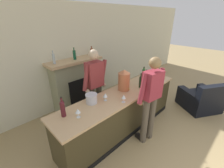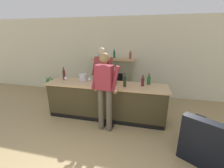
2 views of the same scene
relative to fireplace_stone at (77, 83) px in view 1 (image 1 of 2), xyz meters
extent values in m
cube|color=beige|center=(-0.04, 0.26, 0.67)|extent=(12.00, 0.07, 2.75)
cube|color=#3C341D|center=(0.13, -1.57, -0.26)|extent=(3.05, 0.64, 0.89)
cube|color=tan|center=(0.13, -1.57, 0.21)|extent=(3.12, 0.71, 0.04)
cube|color=black|center=(0.13, -1.90, -0.65)|extent=(2.98, 0.01, 0.10)
cube|color=gray|center=(0.00, 0.01, -0.05)|extent=(1.31, 0.44, 1.32)
cube|color=black|center=(0.00, -0.23, -0.22)|extent=(0.72, 0.02, 0.84)
cube|color=tan|center=(0.00, -0.01, 0.65)|extent=(1.47, 0.52, 0.07)
cylinder|color=#A3B3B7|center=(-0.54, -0.01, 0.80)|extent=(0.06, 0.06, 0.23)
cylinder|color=#A3B3B7|center=(-0.54, -0.01, 0.96)|extent=(0.03, 0.03, 0.08)
cylinder|color=#124C2F|center=(0.01, -0.01, 0.80)|extent=(0.07, 0.07, 0.23)
cylinder|color=#124C2F|center=(0.01, -0.01, 0.95)|extent=(0.03, 0.03, 0.08)
cylinder|color=brown|center=(0.57, -0.01, 0.78)|extent=(0.08, 0.08, 0.20)
cylinder|color=brown|center=(0.57, -0.01, 0.92)|extent=(0.03, 0.03, 0.07)
cube|color=black|center=(2.37, -2.51, -0.51)|extent=(1.20, 1.20, 0.39)
cube|color=black|center=(2.18, -2.81, -0.28)|extent=(0.84, 0.61, 0.85)
cube|color=black|center=(2.65, -2.68, -0.44)|extent=(0.63, 0.85, 0.53)
cube|color=black|center=(2.08, -2.34, -0.44)|extent=(0.63, 0.85, 0.53)
cylinder|color=brown|center=(0.37, -2.17, -0.20)|extent=(0.13, 0.13, 1.02)
cube|color=black|center=(0.38, -2.10, -0.67)|extent=(0.13, 0.25, 0.07)
cylinder|color=brown|center=(0.18, -2.14, -0.20)|extent=(0.13, 0.13, 1.02)
cube|color=black|center=(0.18, -2.07, -0.67)|extent=(0.13, 0.25, 0.07)
cube|color=maroon|center=(0.27, -2.15, 0.57)|extent=(0.39, 0.27, 0.52)
cylinder|color=maroon|center=(0.50, -2.17, 0.56)|extent=(0.20, 0.08, 0.57)
sphere|color=olive|center=(0.51, -2.15, 0.26)|extent=(0.09, 0.09, 0.09)
cylinder|color=maroon|center=(0.05, -2.10, 0.56)|extent=(0.20, 0.08, 0.57)
sphere|color=olive|center=(0.05, -2.08, 0.26)|extent=(0.09, 0.09, 0.09)
sphere|color=olive|center=(0.27, -2.15, 0.99)|extent=(0.21, 0.21, 0.21)
cylinder|color=#484533|center=(-0.23, -0.99, -0.20)|extent=(0.13, 0.13, 1.00)
cube|color=black|center=(-0.23, -1.06, -0.67)|extent=(0.11, 0.24, 0.07)
cylinder|color=#484533|center=(-0.03, -0.99, -0.20)|extent=(0.13, 0.13, 1.00)
cube|color=black|center=(-0.03, -1.06, -0.67)|extent=(0.11, 0.24, 0.07)
cube|color=maroon|center=(-0.13, -0.99, 0.57)|extent=(0.37, 0.23, 0.55)
cylinder|color=maroon|center=(-0.36, -1.01, 0.57)|extent=(0.20, 0.08, 0.57)
sphere|color=#CDB18D|center=(-0.36, -1.03, 0.27)|extent=(0.09, 0.09, 0.09)
cylinder|color=maroon|center=(0.10, -1.02, 0.57)|extent=(0.20, 0.08, 0.57)
sphere|color=#CDB18D|center=(0.10, -1.04, 0.27)|extent=(0.09, 0.09, 0.09)
sphere|color=#CDB18D|center=(-0.13, -0.99, 1.00)|extent=(0.21, 0.21, 0.21)
cylinder|color=#B16840|center=(0.28, -1.47, 0.43)|extent=(0.25, 0.25, 0.38)
cone|color=#B16840|center=(0.28, -1.47, 0.66)|extent=(0.25, 0.25, 0.07)
cylinder|color=#B29333|center=(0.28, -1.62, 0.30)|extent=(0.02, 0.04, 0.02)
cylinder|color=silver|center=(-0.55, -1.42, 0.32)|extent=(0.21, 0.21, 0.17)
cylinder|color=silver|center=(-0.55, -1.42, 0.41)|extent=(0.22, 0.22, 0.01)
cylinder|color=black|center=(0.64, -1.66, 0.35)|extent=(0.07, 0.07, 0.23)
sphere|color=black|center=(0.64, -1.66, 0.47)|extent=(0.07, 0.07, 0.07)
cylinder|color=black|center=(0.64, -1.66, 0.51)|extent=(0.03, 0.03, 0.09)
cylinder|color=black|center=(0.64, -1.66, 0.56)|extent=(0.03, 0.03, 0.01)
cylinder|color=#4E1920|center=(-1.12, -1.42, 0.36)|extent=(0.08, 0.08, 0.24)
sphere|color=#4E1920|center=(-1.12, -1.42, 0.48)|extent=(0.07, 0.07, 0.07)
cylinder|color=#4E1920|center=(-1.12, -1.42, 0.52)|extent=(0.03, 0.03, 0.09)
cylinder|color=black|center=(-1.12, -1.42, 0.58)|extent=(0.03, 0.03, 0.01)
cylinder|color=#1E5420|center=(1.21, -1.35, 0.33)|extent=(0.08, 0.08, 0.19)
sphere|color=#1E5420|center=(1.21, -1.35, 0.43)|extent=(0.08, 0.08, 0.08)
cylinder|color=#1E5420|center=(1.21, -1.35, 0.46)|extent=(0.03, 0.03, 0.07)
cylinder|color=black|center=(1.21, -1.35, 0.51)|extent=(0.04, 0.04, 0.01)
cylinder|color=#4C1622|center=(1.06, -1.52, 0.33)|extent=(0.07, 0.07, 0.19)
sphere|color=#4C1622|center=(1.06, -1.52, 0.43)|extent=(0.07, 0.07, 0.07)
cylinder|color=#4C1622|center=(1.06, -1.52, 0.46)|extent=(0.03, 0.03, 0.07)
cylinder|color=black|center=(1.06, -1.52, 0.51)|extent=(0.03, 0.03, 0.01)
cylinder|color=silver|center=(-0.11, -1.82, 0.24)|extent=(0.07, 0.07, 0.01)
cylinder|color=silver|center=(-0.11, -1.82, 0.28)|extent=(0.01, 0.01, 0.08)
cone|color=silver|center=(-0.11, -1.82, 0.35)|extent=(0.08, 0.08, 0.07)
cylinder|color=silver|center=(-0.97, -1.62, 0.24)|extent=(0.07, 0.07, 0.01)
cylinder|color=silver|center=(-0.97, -1.62, 0.28)|extent=(0.01, 0.01, 0.08)
cone|color=silver|center=(-0.97, -1.62, 0.36)|extent=(0.08, 0.08, 0.07)
cylinder|color=silver|center=(-0.31, -1.53, 0.24)|extent=(0.07, 0.07, 0.01)
cylinder|color=silver|center=(-0.31, -1.53, 0.28)|extent=(0.01, 0.01, 0.07)
cone|color=silver|center=(-0.31, -1.53, 0.35)|extent=(0.09, 0.09, 0.08)
camera|label=1|loc=(-1.97, -3.38, 1.71)|focal=24.00mm
camera|label=2|loc=(1.13, -5.09, 1.41)|focal=24.00mm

